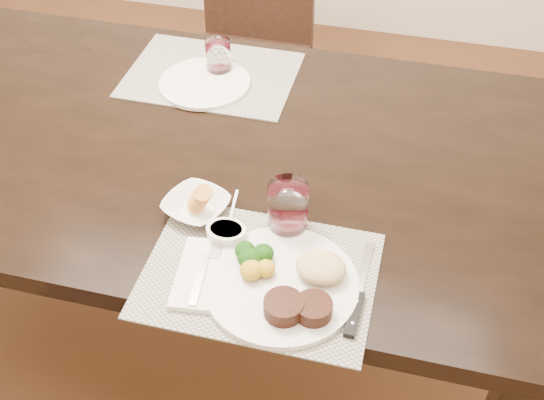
% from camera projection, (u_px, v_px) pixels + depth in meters
% --- Properties ---
extents(ground_plane, '(4.50, 4.50, 0.00)m').
position_uv_depth(ground_plane, '(178.00, 317.00, 2.21)').
color(ground_plane, '#412414').
rests_on(ground_plane, ground).
extents(dining_table, '(2.00, 1.00, 0.75)m').
position_uv_depth(dining_table, '(154.00, 159.00, 1.75)').
color(dining_table, black).
rests_on(dining_table, ground).
extents(chair_far, '(0.42, 0.42, 0.90)m').
position_uv_depth(chair_far, '(251.00, 37.00, 2.53)').
color(chair_far, black).
rests_on(chair_far, ground).
extents(placemat_near, '(0.46, 0.34, 0.00)m').
position_uv_depth(placemat_near, '(259.00, 275.00, 1.36)').
color(placemat_near, gray).
rests_on(placemat_near, dining_table).
extents(placemat_far, '(0.46, 0.34, 0.00)m').
position_uv_depth(placemat_far, '(212.00, 75.00, 1.89)').
color(placemat_far, gray).
rests_on(placemat_far, dining_table).
extents(dinner_plate, '(0.30, 0.30, 0.05)m').
position_uv_depth(dinner_plate, '(288.00, 283.00, 1.32)').
color(dinner_plate, silver).
rests_on(dinner_plate, placemat_near).
extents(napkin_fork, '(0.12, 0.19, 0.02)m').
position_uv_depth(napkin_fork, '(203.00, 274.00, 1.35)').
color(napkin_fork, silver).
rests_on(napkin_fork, placemat_near).
extents(steak_knife, '(0.03, 0.25, 0.01)m').
position_uv_depth(steak_knife, '(357.00, 303.00, 1.30)').
color(steak_knife, silver).
rests_on(steak_knife, placemat_near).
extents(cracker_bowl, '(0.17, 0.17, 0.06)m').
position_uv_depth(cracker_bowl, '(196.00, 205.00, 1.48)').
color(cracker_bowl, silver).
rests_on(cracker_bowl, placemat_near).
extents(sauce_ramekin, '(0.09, 0.13, 0.07)m').
position_uv_depth(sauce_ramekin, '(226.00, 233.00, 1.41)').
color(sauce_ramekin, silver).
rests_on(sauce_ramekin, placemat_near).
extents(wine_glass_near, '(0.09, 0.09, 0.12)m').
position_uv_depth(wine_glass_near, '(288.00, 210.00, 1.42)').
color(wine_glass_near, silver).
rests_on(wine_glass_near, placemat_near).
extents(far_plate, '(0.25, 0.25, 0.01)m').
position_uv_depth(far_plate, '(205.00, 83.00, 1.85)').
color(far_plate, silver).
rests_on(far_plate, placemat_far).
extents(wine_glass_far, '(0.07, 0.07, 0.09)m').
position_uv_depth(wine_glass_far, '(219.00, 59.00, 1.87)').
color(wine_glass_far, silver).
rests_on(wine_glass_far, placemat_far).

